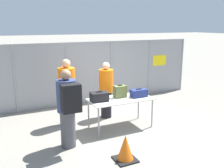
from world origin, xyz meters
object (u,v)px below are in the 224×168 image
Objects in this scene: traveler_hooded at (68,106)px; security_worker_far at (67,92)px; security_worker_near at (106,89)px; utility_trailer at (134,77)px; suitcase_olive at (120,91)px; suitcase_navy at (139,93)px; traffic_cone at (125,149)px; suitcase_black at (99,97)px; inspection_table at (121,101)px.

traveler_hooded is 1.33m from security_worker_far.
utility_trailer is at bearing -118.84° from security_worker_near.
suitcase_navy is at bearing -21.69° from suitcase_olive.
traffic_cone is at bearing -122.17° from utility_trailer.
traffic_cone is at bearing -39.49° from traveler_hooded.
security_worker_near reaches higher than suitcase_olive.
suitcase_olive is at bearing 157.57° from security_worker_far.
traveler_hooded is 1.07× the size of security_worker_near.
suitcase_black is 1.70m from traffic_cone.
security_worker_near is (0.55, 0.80, -0.06)m from suitcase_black.
traveler_hooded is at bearing -158.60° from suitcase_olive.
suitcase_olive is at bearing 70.72° from inspection_table.
utility_trailer is (2.62, 3.73, -0.33)m from inspection_table.
suitcase_navy is 1.06m from security_worker_near.
inspection_table is 1.72m from traffic_cone.
suitcase_olive is 0.19× the size of traveler_hooded.
suitcase_navy is at bearing 22.07° from traveler_hooded.
security_worker_far is at bearing 130.05° from suitcase_black.
traveler_hooded reaches higher than suitcase_olive.
traveler_hooded is (-2.04, -0.43, 0.07)m from suitcase_navy.
suitcase_black is at bearing -173.73° from suitcase_olive.
inspection_table is at bearing -5.24° from suitcase_black.
traveler_hooded reaches higher than suitcase_black.
utility_trailer is at bearing 54.89° from inspection_table.
inspection_table reaches higher than utility_trailer.
suitcase_navy is (0.47, -0.19, -0.05)m from suitcase_olive.
utility_trailer reaches higher than traffic_cone.
suitcase_navy is at bearing -7.24° from inspection_table.
suitcase_navy is 0.25× the size of traveler_hooded.
traffic_cone is (-0.67, -1.51, -0.48)m from inspection_table.
suitcase_olive is at bearing 109.19° from security_worker_near.
suitcase_navy is 4.37m from utility_trailer.
utility_trailer is (4.16, 4.22, -0.56)m from traveler_hooded.
inspection_table is 3.64× the size of suitcase_black.
inspection_table is 1.01× the size of security_worker_near.
inspection_table is 1.44m from security_worker_far.
security_worker_far is (-1.70, 0.85, 0.03)m from suitcase_navy.
security_worker_near is at bearing 91.81° from inspection_table.
security_worker_near is 0.91× the size of security_worker_far.
suitcase_black is 1.34× the size of suitcase_olive.
inspection_table is 0.92× the size of security_worker_far.
security_worker_far reaches higher than traffic_cone.
utility_trailer is (2.11, 3.79, -0.50)m from suitcase_navy.
traffic_cone is (-1.18, -1.45, -0.65)m from suitcase_navy.
traffic_cone is at bearing -93.60° from suitcase_black.
suitcase_navy is at bearing -119.13° from utility_trailer.
inspection_table is 3.06× the size of traffic_cone.
inspection_table is 0.94× the size of traveler_hooded.
inspection_table is 4.57m from utility_trailer.
traveler_hooded is 5.95m from utility_trailer.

